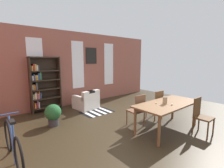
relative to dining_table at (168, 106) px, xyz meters
The scene contains 18 objects.
ground_plane 1.02m from the dining_table, 137.10° to the left, with size 9.53×9.53×0.00m, color #342919.
back_wall_brick 4.23m from the dining_table, 97.63° to the left, with size 8.33×0.12×3.10m, color #9B5748.
window_pane_0 4.73m from the dining_table, 119.27° to the left, with size 0.55×0.02×2.01m, color white.
window_pane_1 4.19m from the dining_table, 97.76° to the left, with size 0.55×0.02×2.01m, color white.
window_pane_2 4.32m from the dining_table, 73.94° to the left, with size 0.55×0.02×2.01m, color white.
dining_table is the anchor object (origin of this frame).
vase_on_table 0.24m from the dining_table, behind, with size 0.11×0.11×0.19m, color #998466.
tealight_candle_0 0.27m from the dining_table, 126.54° to the right, with size 0.04×0.04×0.05m, color silver.
tealight_candle_1 0.36m from the dining_table, 150.26° to the left, with size 0.04×0.04×0.03m, color silver.
dining_chair_far_right 0.84m from the dining_table, 56.52° to the left, with size 0.43×0.43×0.95m.
dining_chair_far_left 0.84m from the dining_table, 124.13° to the left, with size 0.43×0.43×0.95m.
dining_chair_near_right 0.84m from the dining_table, 56.14° to the right, with size 0.41×0.41×0.95m.
bookshelf_tall 4.39m from the dining_table, 118.64° to the left, with size 1.07×0.33×2.04m.
armchair_white 3.24m from the dining_table, 102.30° to the left, with size 0.91×0.91×0.75m.
bicycle_second 3.70m from the dining_table, 162.52° to the left, with size 0.44×1.73×0.89m.
potted_plant_by_shelf 3.28m from the dining_table, 135.19° to the left, with size 0.47×0.47×0.64m.
striped_rug 2.66m from the dining_table, 104.27° to the left, with size 1.13×0.79×0.01m.
framed_picture 4.27m from the dining_table, 88.12° to the left, with size 0.56×0.03×0.72m, color black.
Camera 1 is at (-3.32, -2.78, 1.93)m, focal length 25.65 mm.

